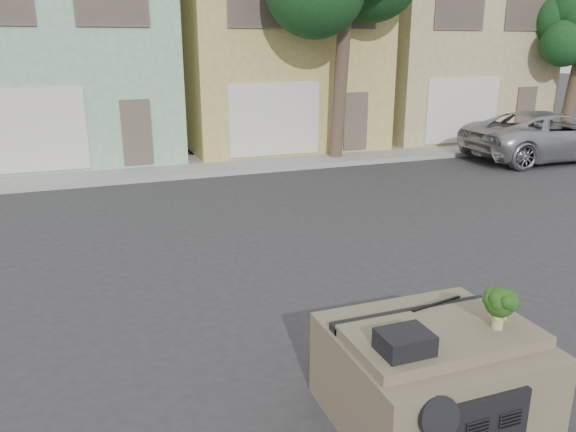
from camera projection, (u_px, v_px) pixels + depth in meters
ground_plane at (317, 303)px, 8.73m from camera, size 120.00×120.00×0.00m
sidewalk at (189, 166)px, 18.11m from camera, size 40.00×3.00×0.15m
townhouse_mint at (61, 46)px, 19.44m from camera, size 7.20×8.20×7.55m
townhouse_tan at (266, 46)px, 21.94m from camera, size 7.20×8.20×7.55m
townhouse_beige at (429, 46)px, 24.45m from camera, size 7.20×8.20×7.55m
silver_pickup at (546, 160)px, 19.53m from camera, size 6.11×2.99×1.67m
tree_near at (342, 31)px, 17.93m from camera, size 4.40×4.00×8.50m
tree_far at (575, 67)px, 21.63m from camera, size 3.20×3.00×6.00m
car_dashboard at (431, 372)px, 5.88m from camera, size 2.00×1.80×1.12m
instrument_hump at (405, 342)px, 5.18m from camera, size 0.48×0.38×0.20m
wiper_arm at (436, 304)px, 6.15m from camera, size 0.69×0.15×0.02m
broccoli at (499, 308)px, 5.58m from camera, size 0.40×0.40×0.44m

